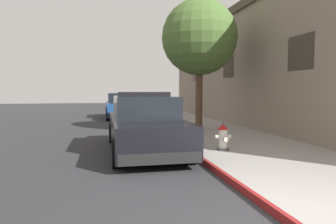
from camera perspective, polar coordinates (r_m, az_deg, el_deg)
The scene contains 8 objects.
ground_plane at distance 13.24m, azimuth -19.98°, elevation -4.09°, with size 32.71×60.00×0.20m, color #2B2B2D.
sidewalk_pavement at distance 13.73m, azimuth 5.68°, elevation -2.89°, with size 3.66×60.00×0.13m, color gray.
curb_painted_edge at distance 13.29m, azimuth -2.05°, elevation -3.10°, with size 0.08×60.00×0.13m, color maroon.
storefront_building at distance 16.82m, azimuth 21.90°, elevation 7.51°, with size 6.93×19.98×5.62m.
police_cruiser at distance 8.61m, azimuth -4.38°, elevation -2.47°, with size 1.94×4.84×1.68m.
parked_car_silver_ahead at distance 19.39m, azimuth -8.75°, elevation 1.11°, with size 1.94×4.84×1.56m.
fire_hydrant at distance 8.23m, azimuth 10.30°, elevation -4.68°, with size 0.44×0.40×0.76m.
street_tree at distance 12.34m, azimuth 5.93°, elevation 13.68°, with size 2.97×2.97×5.16m.
Camera 1 is at (-2.32, -2.98, 1.72)m, focal length 32.44 mm.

